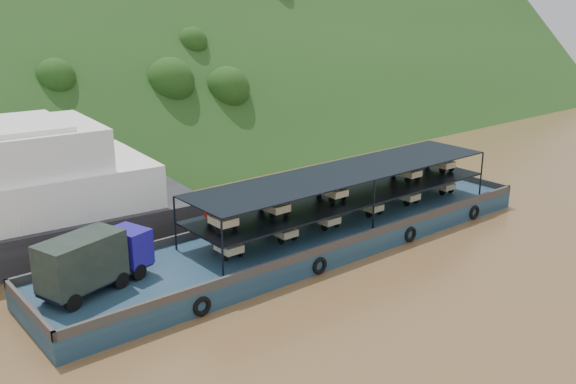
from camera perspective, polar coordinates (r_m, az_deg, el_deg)
ground at (r=42.42m, az=4.67°, el=-4.56°), size 160.00×160.00×0.00m
hillside at (r=71.63m, az=-15.62°, el=3.99°), size 140.00×39.60×39.60m
cargo_barge at (r=40.62m, az=0.71°, el=-3.90°), size 35.00×7.18×4.54m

